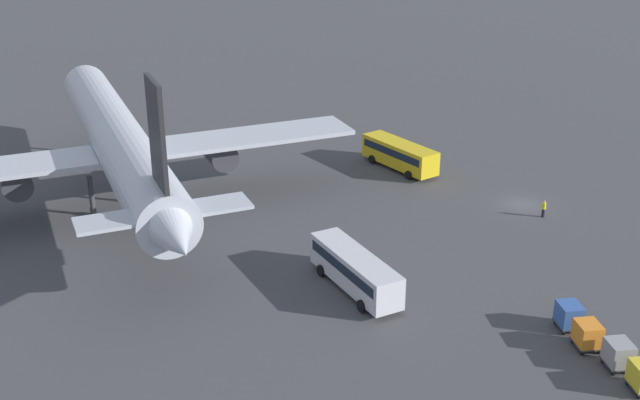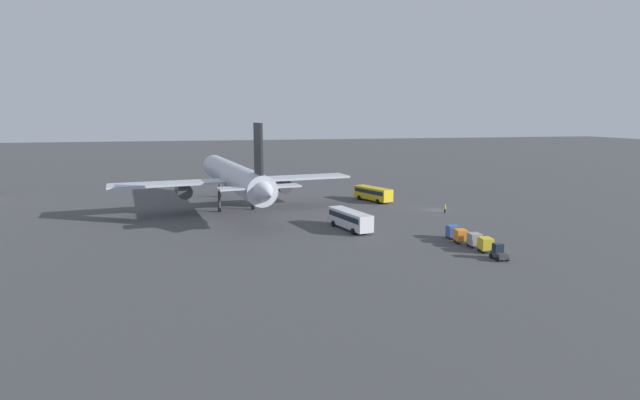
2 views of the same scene
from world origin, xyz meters
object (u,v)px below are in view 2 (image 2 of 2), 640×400
(worker_person, at_px, (445,209))
(cargo_cart_grey, at_px, (475,239))
(cargo_cart_blue, at_px, (453,231))
(cargo_cart_yellow, at_px, (486,244))
(airplane, at_px, (234,177))
(shuttle_bus_far, at_px, (350,218))
(cargo_cart_orange, at_px, (461,235))
(shuttle_bus_near, at_px, (373,193))
(baggage_tug, at_px, (499,252))

(worker_person, xyz_separation_m, cargo_cart_grey, (-24.42, 7.96, 0.32))
(cargo_cart_grey, bearing_deg, cargo_cart_blue, 6.06)
(cargo_cart_yellow, xyz_separation_m, cargo_cart_grey, (2.70, 0.12, 0.00))
(airplane, xyz_separation_m, shuttle_bus_far, (-22.85, -17.50, -4.74))
(worker_person, xyz_separation_m, cargo_cart_orange, (-21.72, 8.67, 0.32))
(shuttle_bus_near, height_order, cargo_cart_grey, shuttle_bus_near)
(shuttle_bus_far, distance_m, cargo_cart_blue, 16.76)
(baggage_tug, xyz_separation_m, cargo_cart_blue, (11.64, 0.46, 0.25))
(worker_person, bearing_deg, cargo_cart_grey, 161.96)
(airplane, bearing_deg, shuttle_bus_far, -150.72)
(worker_person, relative_size, cargo_cart_grey, 0.80)
(shuttle_bus_far, xyz_separation_m, cargo_cart_orange, (-12.48, -13.46, -0.69))
(cargo_cart_yellow, height_order, cargo_cart_grey, same)
(airplane, relative_size, shuttle_bus_near, 5.23)
(shuttle_bus_near, xyz_separation_m, baggage_tug, (-47.05, -0.98, -0.91))
(shuttle_bus_near, xyz_separation_m, cargo_cart_blue, (-35.42, -0.52, -0.66))
(cargo_cart_grey, height_order, cargo_cart_blue, same)
(baggage_tug, height_order, cargo_cart_blue, baggage_tug)
(worker_person, bearing_deg, cargo_cart_yellow, 163.88)
(shuttle_bus_near, distance_m, cargo_cart_blue, 35.43)
(cargo_cart_yellow, relative_size, cargo_cart_orange, 1.00)
(cargo_cart_grey, distance_m, cargo_cart_blue, 5.43)
(cargo_cart_grey, bearing_deg, cargo_cart_orange, 14.75)
(worker_person, relative_size, cargo_cart_yellow, 0.80)
(shuttle_bus_near, bearing_deg, cargo_cart_orange, 159.31)
(airplane, height_order, shuttle_bus_near, airplane)
(airplane, distance_m, worker_person, 42.29)
(airplane, distance_m, cargo_cart_yellow, 51.95)
(cargo_cart_yellow, bearing_deg, worker_person, -16.12)
(cargo_cart_yellow, distance_m, cargo_cart_orange, 5.46)
(baggage_tug, distance_m, cargo_cart_yellow, 3.56)
(shuttle_bus_near, xyz_separation_m, cargo_cart_grey, (-40.81, -1.09, -0.66))
(shuttle_bus_near, relative_size, shuttle_bus_far, 0.95)
(cargo_cart_yellow, bearing_deg, baggage_tug, 176.27)
(airplane, relative_size, cargo_cart_orange, 25.24)
(worker_person, bearing_deg, airplane, 71.05)
(airplane, bearing_deg, cargo_cart_grey, -148.38)
(baggage_tug, distance_m, cargo_cart_orange, 8.96)
(shuttle_bus_near, xyz_separation_m, worker_person, (-16.39, -9.05, -0.98))
(cargo_cart_orange, bearing_deg, baggage_tug, -176.18)
(worker_person, relative_size, cargo_cart_blue, 0.80)
(shuttle_bus_far, bearing_deg, cargo_cart_grey, -150.40)
(cargo_cart_orange, distance_m, cargo_cart_blue, 2.70)
(cargo_cart_orange, bearing_deg, shuttle_bus_far, 47.16)
(baggage_tug, xyz_separation_m, cargo_cart_grey, (6.24, -0.11, 0.25))
(shuttle_bus_far, distance_m, baggage_tug, 25.64)
(shuttle_bus_far, relative_size, baggage_tug, 4.45)
(cargo_cart_grey, bearing_deg, baggage_tug, 178.95)
(cargo_cart_orange, bearing_deg, shuttle_bus_near, 0.57)
(shuttle_bus_far, bearing_deg, cargo_cart_orange, -146.27)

